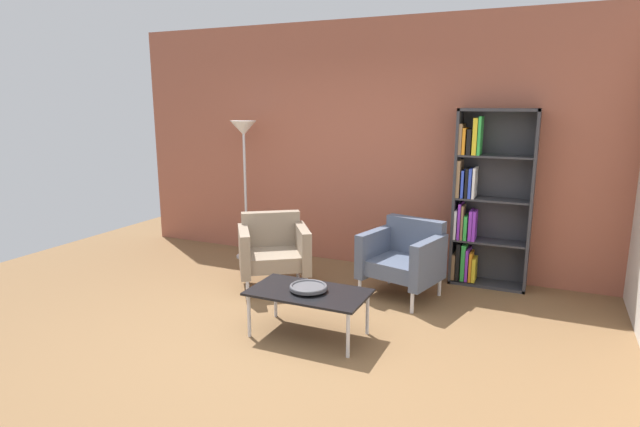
{
  "coord_description": "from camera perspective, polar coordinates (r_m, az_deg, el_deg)",
  "views": [
    {
      "loc": [
        2.01,
        -3.41,
        1.96
      ],
      "look_at": [
        0.09,
        0.84,
        0.95
      ],
      "focal_mm": 28.89,
      "sensor_mm": 36.0,
      "label": 1
    }
  ],
  "objects": [
    {
      "name": "armchair_corner_red",
      "position": [
        5.56,
        -5.21,
        -3.96
      ],
      "size": [
        0.95,
        0.93,
        0.78
      ],
      "rotation": [
        0.0,
        0.0,
        0.61
      ],
      "color": "gray",
      "rests_on": "ground_plane"
    },
    {
      "name": "floor_lamp_torchiere",
      "position": [
        6.49,
        -8.42,
        7.56
      ],
      "size": [
        0.32,
        0.32,
        1.74
      ],
      "color": "silver",
      "rests_on": "ground_plane"
    },
    {
      "name": "brick_back_panel",
      "position": [
        6.23,
        5.39,
        7.46
      ],
      "size": [
        6.4,
        0.12,
        2.9
      ],
      "primitive_type": "cube",
      "color": "#9E5642",
      "rests_on": "ground_plane"
    },
    {
      "name": "coffee_table_low",
      "position": [
        4.4,
        -1.28,
        -8.97
      ],
      "size": [
        1.0,
        0.56,
        0.4
      ],
      "color": "black",
      "rests_on": "ground_plane"
    },
    {
      "name": "bookshelf_tall",
      "position": [
        5.78,
        17.61,
        1.28
      ],
      "size": [
        0.8,
        0.3,
        1.9
      ],
      "color": "#333338",
      "rests_on": "ground_plane"
    },
    {
      "name": "decorative_bowl",
      "position": [
        4.38,
        -1.29,
        -8.16
      ],
      "size": [
        0.32,
        0.32,
        0.05
      ],
      "color": "#4C4C51",
      "rests_on": "coffee_table_low"
    },
    {
      "name": "armchair_by_bookshelf",
      "position": [
        5.35,
        9.3,
        -4.75
      ],
      "size": [
        0.85,
        0.81,
        0.78
      ],
      "rotation": [
        0.0,
        0.0,
        -0.25
      ],
      "color": "#4C566B",
      "rests_on": "ground_plane"
    },
    {
      "name": "ground_plane",
      "position": [
        4.42,
        -5.77,
        -14.18
      ],
      "size": [
        8.32,
        8.32,
        0.0
      ],
      "primitive_type": "plane",
      "color": "brown"
    }
  ]
}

